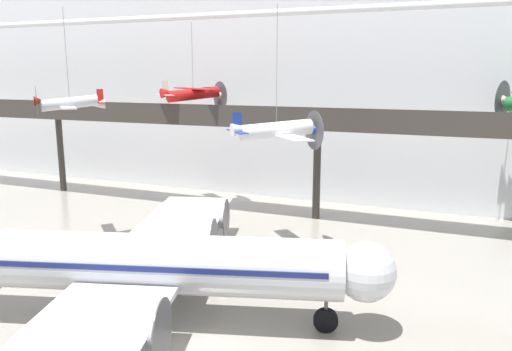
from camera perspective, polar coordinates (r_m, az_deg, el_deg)
ground_plane at (r=26.25m, az=-8.41°, el=-19.12°), size 260.00×260.00×0.00m
hangar_back_wall at (r=53.04m, az=9.38°, el=9.71°), size 140.00×3.00×23.52m
mezzanine_walkway at (r=44.79m, az=6.77°, el=5.73°), size 110.00×3.20×10.52m
ceiling_truss_beam at (r=44.20m, az=6.83°, el=18.20°), size 120.00×0.60×0.60m
airliner_silver_main at (r=28.10m, az=-15.48°, el=-9.64°), size 28.98×33.63×9.46m
suspended_plane_white_twin at (r=35.97m, az=2.34°, el=5.20°), size 6.93×6.99×10.28m
suspended_plane_red_highwing at (r=49.35m, az=-7.19°, el=9.28°), size 7.24×6.69×8.40m
suspended_plane_silver_racer at (r=40.89m, az=-20.54°, el=7.74°), size 5.30×5.27×7.89m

